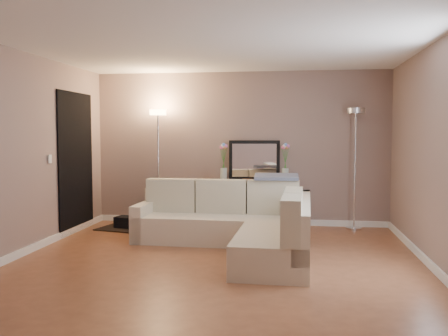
# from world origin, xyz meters

# --- Properties ---
(floor) EXTENTS (5.00, 5.50, 0.01)m
(floor) POSITION_xyz_m (0.00, 0.00, -0.01)
(floor) COLOR #925535
(floor) RESTS_ON ground
(ceiling) EXTENTS (5.00, 5.50, 0.01)m
(ceiling) POSITION_xyz_m (0.00, 0.00, 2.60)
(ceiling) COLOR white
(ceiling) RESTS_ON ground
(wall_back) EXTENTS (5.00, 0.02, 2.60)m
(wall_back) POSITION_xyz_m (0.00, 2.76, 1.30)
(wall_back) COLOR gray
(wall_back) RESTS_ON ground
(wall_front) EXTENTS (5.00, 0.02, 2.60)m
(wall_front) POSITION_xyz_m (0.00, -2.76, 1.30)
(wall_front) COLOR gray
(wall_front) RESTS_ON ground
(wall_left) EXTENTS (0.02, 5.50, 2.60)m
(wall_left) POSITION_xyz_m (-2.51, 0.00, 1.30)
(wall_left) COLOR gray
(wall_left) RESTS_ON ground
(wall_right) EXTENTS (0.02, 5.50, 2.60)m
(wall_right) POSITION_xyz_m (2.51, 0.00, 1.30)
(wall_right) COLOR gray
(wall_right) RESTS_ON ground
(baseboard_back) EXTENTS (5.00, 0.03, 0.10)m
(baseboard_back) POSITION_xyz_m (0.00, 2.73, 0.05)
(baseboard_back) COLOR white
(baseboard_back) RESTS_ON ground
(baseboard_left) EXTENTS (0.03, 5.50, 0.10)m
(baseboard_left) POSITION_xyz_m (-2.48, 0.00, 0.05)
(baseboard_left) COLOR white
(baseboard_left) RESTS_ON ground
(baseboard_right) EXTENTS (0.03, 5.50, 0.10)m
(baseboard_right) POSITION_xyz_m (2.48, 0.00, 0.05)
(baseboard_right) COLOR white
(baseboard_right) RESTS_ON ground
(doorway) EXTENTS (0.02, 1.20, 2.20)m
(doorway) POSITION_xyz_m (-2.48, 1.70, 1.10)
(doorway) COLOR black
(doorway) RESTS_ON ground
(switch_plate) EXTENTS (0.02, 0.08, 0.12)m
(switch_plate) POSITION_xyz_m (-2.48, 0.85, 1.20)
(switch_plate) COLOR white
(switch_plate) RESTS_ON ground
(sectional_sofa) EXTENTS (2.51, 2.46, 0.88)m
(sectional_sofa) POSITION_xyz_m (0.22, 0.93, 0.32)
(sectional_sofa) COLOR beige
(sectional_sofa) RESTS_ON floor
(throw_blanket) EXTENTS (0.64, 0.38, 0.08)m
(throw_blanket) POSITION_xyz_m (0.67, 1.53, 0.93)
(throw_blanket) COLOR slate
(throw_blanket) RESTS_ON sectional_sofa
(console_table) EXTENTS (1.23, 0.43, 0.74)m
(console_table) POSITION_xyz_m (0.20, 2.47, 0.42)
(console_table) COLOR black
(console_table) RESTS_ON floor
(leaning_mirror) EXTENTS (0.85, 0.11, 0.67)m
(leaning_mirror) POSITION_xyz_m (0.26, 2.62, 1.11)
(leaning_mirror) COLOR black
(leaning_mirror) RESTS_ON console_table
(table_decor) EXTENTS (0.51, 0.12, 0.12)m
(table_decor) POSITION_xyz_m (0.27, 2.43, 0.80)
(table_decor) COLOR orange
(table_decor) RESTS_ON console_table
(flower_vase_left) EXTENTS (0.14, 0.12, 0.63)m
(flower_vase_left) POSITION_xyz_m (-0.24, 2.42, 1.03)
(flower_vase_left) COLOR silver
(flower_vase_left) RESTS_ON console_table
(flower_vase_right) EXTENTS (0.14, 0.12, 0.63)m
(flower_vase_right) POSITION_xyz_m (0.78, 2.51, 1.03)
(flower_vase_right) COLOR silver
(flower_vase_right) RESTS_ON console_table
(floor_lamp_lit) EXTENTS (0.33, 0.33, 1.95)m
(floor_lamp_lit) POSITION_xyz_m (-1.37, 2.48, 1.38)
(floor_lamp_lit) COLOR silver
(floor_lamp_lit) RESTS_ON floor
(floor_lamp_unlit) EXTENTS (0.30, 0.30, 1.96)m
(floor_lamp_unlit) POSITION_xyz_m (1.89, 2.51, 1.39)
(floor_lamp_unlit) COLOR silver
(floor_lamp_unlit) RESTS_ON floor
(charcoal_rug) EXTENTS (1.45, 1.21, 0.02)m
(charcoal_rug) POSITION_xyz_m (-1.55, 2.14, 0.01)
(charcoal_rug) COLOR black
(charcoal_rug) RESTS_ON floor
(black_bag) EXTENTS (0.41, 0.33, 0.23)m
(black_bag) POSITION_xyz_m (-1.79, 2.08, 0.08)
(black_bag) COLOR black
(black_bag) RESTS_ON charcoal_rug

